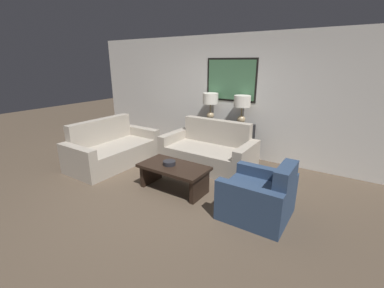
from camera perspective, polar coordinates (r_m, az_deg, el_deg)
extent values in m
plane|color=brown|center=(4.28, -6.86, -11.40)|extent=(20.00, 20.00, 0.00)
cube|color=silver|center=(5.93, 8.73, 10.31)|extent=(7.86, 0.10, 2.65)
cube|color=black|center=(5.84, 8.67, 13.90)|extent=(1.18, 0.01, 0.92)
cube|color=#4C7F56|center=(5.84, 8.64, 13.90)|extent=(1.10, 0.02, 0.84)
cube|color=black|center=(5.88, 7.18, 1.03)|extent=(1.28, 0.39, 0.79)
cylinder|color=tan|center=(5.95, 4.04, 5.38)|extent=(0.15, 0.15, 0.02)
sphere|color=tan|center=(5.93, 4.06, 6.32)|extent=(0.17, 0.17, 0.17)
cylinder|color=#8C7A51|center=(5.89, 4.10, 8.03)|extent=(0.02, 0.02, 0.19)
cylinder|color=white|center=(5.86, 4.15, 10.08)|extent=(0.35, 0.35, 0.24)
cylinder|color=tan|center=(5.62, 10.81, 4.38)|extent=(0.15, 0.15, 0.02)
sphere|color=tan|center=(5.60, 10.87, 5.37)|extent=(0.17, 0.17, 0.17)
cylinder|color=#8C7A51|center=(5.57, 10.98, 7.18)|extent=(0.02, 0.02, 0.19)
cylinder|color=white|center=(5.53, 11.11, 9.33)|extent=(0.35, 0.35, 0.24)
cube|color=#ADA393|center=(5.23, 2.93, -3.20)|extent=(1.51, 0.76, 0.41)
cube|color=#ADA393|center=(5.54, 5.46, 0.73)|extent=(1.51, 0.18, 0.92)
cube|color=#ADA393|center=(5.71, -3.89, -0.32)|extent=(0.18, 0.94, 0.61)
cube|color=#ADA393|center=(4.93, 11.98, -3.68)|extent=(0.18, 0.94, 0.61)
cube|color=#ADA393|center=(5.62, -16.22, -2.39)|extent=(0.76, 1.51, 0.41)
cube|color=#ADA393|center=(5.90, -19.44, 0.84)|extent=(0.18, 1.51, 0.92)
cube|color=#ADA393|center=(5.20, -23.98, -3.76)|extent=(0.94, 0.18, 0.61)
cube|color=#ADA393|center=(6.19, -10.99, 0.84)|extent=(0.94, 0.18, 0.61)
cube|color=black|center=(4.29, -4.09, -5.12)|extent=(1.15, 0.61, 0.05)
cube|color=black|center=(4.68, -9.05, -6.19)|extent=(0.07, 0.49, 0.39)
cube|color=black|center=(4.12, 1.73, -9.46)|extent=(0.07, 0.49, 0.39)
cylinder|color=#232328|center=(4.30, -5.06, -4.21)|extent=(0.21, 0.21, 0.07)
cube|color=navy|center=(3.82, 12.79, -11.87)|extent=(0.71, 0.57, 0.43)
cube|color=navy|center=(3.63, 19.66, -10.67)|extent=(0.18, 0.57, 0.83)
cube|color=navy|center=(4.06, 15.90, -8.97)|extent=(0.89, 0.14, 0.59)
cube|color=navy|center=(3.47, 12.12, -13.63)|extent=(0.89, 0.14, 0.59)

